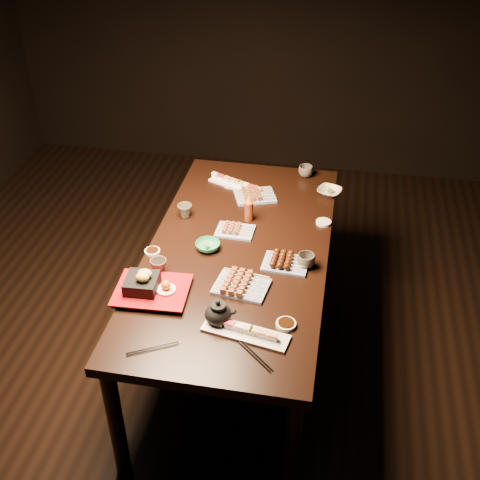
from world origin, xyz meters
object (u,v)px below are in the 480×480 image
object	(u,v)px
yakitori_plate_left	(255,193)
edamame_bowl_green	(208,246)
yakitori_plate_center	(235,228)
dining_table	(238,305)
yakitori_plate_right	(241,283)
teacup_mid_right	(306,261)
sushi_platter_far	(236,183)
sushi_platter_near	(246,330)
edamame_bowl_cream	(329,191)
teacup_far_right	(306,171)
teapot	(218,312)
teacup_near_left	(159,266)
teacup_far_left	(185,211)
tempura_tray	(151,283)
condiment_bottle	(249,208)

from	to	relation	value
yakitori_plate_left	edamame_bowl_green	xyz separation A→B (m)	(-0.15, -0.54, -0.01)
yakitori_plate_center	dining_table	bearing A→B (deg)	-71.66
yakitori_plate_right	teacup_mid_right	size ratio (longest dim) A/B	2.81
sushi_platter_far	yakitori_plate_right	world-z (taller)	yakitori_plate_right
dining_table	sushi_platter_near	world-z (taller)	sushi_platter_near
sushi_platter_near	edamame_bowl_green	xyz separation A→B (m)	(-0.29, 0.56, -0.00)
dining_table	edamame_bowl_cream	distance (m)	0.85
yakitori_plate_right	teacup_far_right	size ratio (longest dim) A/B	2.83
yakitori_plate_right	yakitori_plate_left	size ratio (longest dim) A/B	1.09
sushi_platter_far	teapot	size ratio (longest dim) A/B	2.49
teacup_near_left	edamame_bowl_cream	bearing A→B (deg)	49.45
sushi_platter_near	edamame_bowl_green	bearing A→B (deg)	128.11
yakitori_plate_center	yakitori_plate_right	size ratio (longest dim) A/B	0.80
yakitori_plate_left	teacup_far_left	size ratio (longest dim) A/B	2.86
yakitori_plate_center	teacup_mid_right	bearing A→B (deg)	-28.40
tempura_tray	teacup_near_left	bearing A→B (deg)	92.36
sushi_platter_near	edamame_bowl_green	distance (m)	0.64
dining_table	sushi_platter_far	world-z (taller)	sushi_platter_far
yakitori_plate_left	teacup_far_left	world-z (taller)	teacup_far_left
sushi_platter_far	tempura_tray	world-z (taller)	tempura_tray
condiment_bottle	dining_table	bearing A→B (deg)	-91.36
dining_table	condiment_bottle	world-z (taller)	condiment_bottle
yakitori_plate_right	teacup_near_left	distance (m)	0.41
dining_table	yakitori_plate_center	bearing A→B (deg)	117.37
condiment_bottle	yakitori_plate_left	bearing A→B (deg)	91.05
teacup_mid_right	tempura_tray	bearing A→B (deg)	-153.59
edamame_bowl_cream	condiment_bottle	bearing A→B (deg)	-139.54
yakitori_plate_center	teacup_far_right	world-z (taller)	teacup_far_right
yakitori_plate_right	teapot	bearing A→B (deg)	-95.07
sushi_platter_near	teacup_far_right	size ratio (longest dim) A/B	4.31
edamame_bowl_cream	teacup_mid_right	size ratio (longest dim) A/B	1.52
edamame_bowl_green	teacup_near_left	world-z (taller)	teacup_near_left
dining_table	teacup_far_right	world-z (taller)	teacup_far_right
dining_table	yakitori_plate_right	xyz separation A→B (m)	(0.07, -0.30, 0.41)
yakitori_plate_center	teacup_mid_right	xyz separation A→B (m)	(0.39, -0.22, 0.01)
sushi_platter_far	teacup_near_left	bearing A→B (deg)	100.36
yakitori_plate_left	edamame_bowl_green	bearing A→B (deg)	-126.14
edamame_bowl_cream	teacup_far_left	distance (m)	0.85
edamame_bowl_green	teacup_far_right	distance (m)	0.93
teacup_mid_right	teapot	size ratio (longest dim) A/B	0.64
dining_table	edamame_bowl_green	distance (m)	0.42
yakitori_plate_center	teapot	bearing A→B (deg)	-83.74
yakitori_plate_right	condiment_bottle	size ratio (longest dim) A/B	1.67
dining_table	edamame_bowl_cream	bearing A→B (deg)	66.66
yakitori_plate_left	teacup_far_left	bearing A→B (deg)	-162.43
sushi_platter_far	teacup_far_right	size ratio (longest dim) A/B	3.94
teacup_near_left	teacup_far_left	xyz separation A→B (m)	(-0.00, 0.50, -0.00)
teacup_far_left	tempura_tray	bearing A→B (deg)	-88.41
teacup_near_left	teapot	world-z (taller)	teapot
edamame_bowl_cream	teacup_far_left	xyz separation A→B (m)	(-0.76, -0.38, 0.02)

